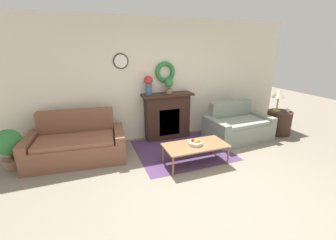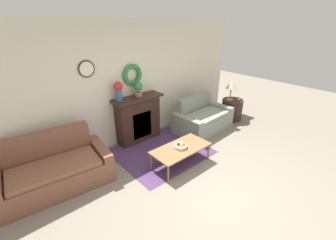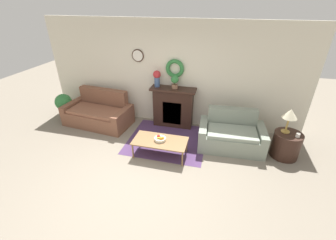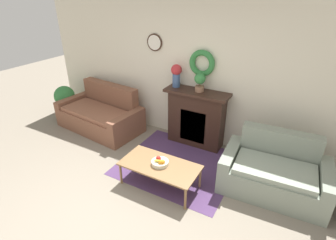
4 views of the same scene
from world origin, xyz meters
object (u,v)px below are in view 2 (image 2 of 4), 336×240
object	(u,v)px
loveseat_right	(202,119)
side_table_by_loveseat	(232,109)
coffee_table	(181,149)
potted_plant_on_mantel	(138,88)
mug	(239,98)
vase_on_mantel_left	(119,90)
fireplace	(138,118)
fruit_bowl	(181,146)
table_lamp	(231,85)
couch_left	(55,170)

from	to	relation	value
loveseat_right	side_table_by_loveseat	bearing A→B (deg)	-8.52
coffee_table	potted_plant_on_mantel	xyz separation A→B (m)	(0.00, 1.38, 0.92)
side_table_by_loveseat	mug	xyz separation A→B (m)	(0.13, -0.10, 0.33)
vase_on_mantel_left	loveseat_right	bearing A→B (deg)	-18.19
coffee_table	mug	world-z (taller)	mug
fireplace	fruit_bowl	size ratio (longest dim) A/B	4.53
coffee_table	mug	distance (m)	2.86
side_table_by_loveseat	potted_plant_on_mantel	distance (m)	2.93
vase_on_mantel_left	table_lamp	bearing A→B (deg)	-12.84
couch_left	coffee_table	xyz separation A→B (m)	(2.04, -1.00, 0.05)
coffee_table	potted_plant_on_mantel	distance (m)	1.66
mug	potted_plant_on_mantel	xyz separation A→B (m)	(-2.79, 0.84, 0.65)
fruit_bowl	potted_plant_on_mantel	size ratio (longest dim) A/B	0.77
loveseat_right	potted_plant_on_mantel	world-z (taller)	potted_plant_on_mantel
fruit_bowl	potted_plant_on_mantel	bearing A→B (deg)	89.98
loveseat_right	vase_on_mantel_left	xyz separation A→B (m)	(-1.97, 0.65, 1.03)
loveseat_right	fruit_bowl	bearing A→B (deg)	-156.59
coffee_table	table_lamp	xyz separation A→B (m)	(2.59, 0.70, 0.64)
fireplace	potted_plant_on_mantel	size ratio (longest dim) A/B	3.49
fireplace	mug	world-z (taller)	fireplace
fireplace	coffee_table	distance (m)	1.41
coffee_table	vase_on_mantel_left	size ratio (longest dim) A/B	2.81
fireplace	couch_left	distance (m)	2.06
side_table_by_loveseat	vase_on_mantel_left	bearing A→B (deg)	166.44
fireplace	side_table_by_loveseat	bearing A→B (deg)	-15.53
fireplace	mug	bearing A→B (deg)	-16.75
couch_left	potted_plant_on_mantel	distance (m)	2.29
fireplace	side_table_by_loveseat	size ratio (longest dim) A/B	2.01
table_lamp	mug	world-z (taller)	table_lamp
fruit_bowl	vase_on_mantel_left	size ratio (longest dim) A/B	0.62
side_table_by_loveseat	table_lamp	distance (m)	0.71
table_lamp	mug	xyz separation A→B (m)	(0.20, -0.16, -0.37)
fruit_bowl	potted_plant_on_mantel	xyz separation A→B (m)	(0.00, 1.38, 0.84)
mug	vase_on_mantel_left	xyz separation A→B (m)	(-3.26, 0.86, 0.70)
fruit_bowl	side_table_by_loveseat	xyz separation A→B (m)	(2.66, 0.64, -0.14)
loveseat_right	fruit_bowl	distance (m)	1.68
fruit_bowl	mug	distance (m)	2.85
couch_left	table_lamp	xyz separation A→B (m)	(4.63, -0.29, 0.69)
coffee_table	mug	xyz separation A→B (m)	(2.79, 0.54, 0.27)
side_table_by_loveseat	table_lamp	size ratio (longest dim) A/B	1.08
side_table_by_loveseat	vase_on_mantel_left	world-z (taller)	vase_on_mantel_left
couch_left	coffee_table	world-z (taller)	couch_left
fruit_bowl	vase_on_mantel_left	distance (m)	1.72
fireplace	table_lamp	size ratio (longest dim) A/B	2.18
couch_left	coffee_table	bearing A→B (deg)	-20.08
vase_on_mantel_left	potted_plant_on_mantel	size ratio (longest dim) A/B	1.25
fruit_bowl	potted_plant_on_mantel	world-z (taller)	potted_plant_on_mantel
loveseat_right	vase_on_mantel_left	world-z (taller)	vase_on_mantel_left
coffee_table	couch_left	bearing A→B (deg)	153.98
couch_left	mug	bearing A→B (deg)	0.57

